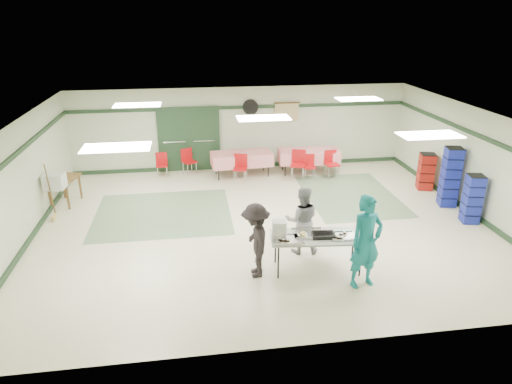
{
  "coord_description": "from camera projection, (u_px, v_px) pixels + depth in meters",
  "views": [
    {
      "loc": [
        -1.67,
        -10.17,
        4.96
      ],
      "look_at": [
        -0.22,
        -0.3,
        0.99
      ],
      "focal_mm": 32.0,
      "sensor_mm": 36.0,
      "label": 1
    }
  ],
  "objects": [
    {
      "name": "floor",
      "position": [
        263.0,
        224.0,
        11.41
      ],
      "size": [
        11.0,
        11.0,
        0.0
      ],
      "primitive_type": "plane",
      "color": "beige",
      "rests_on": "ground"
    },
    {
      "name": "ceiling",
      "position": [
        263.0,
        117.0,
        10.41
      ],
      "size": [
        11.0,
        11.0,
        0.0
      ],
      "primitive_type": "plane",
      "rotation": [
        3.14,
        0.0,
        0.0
      ],
      "color": "silver",
      "rests_on": "wall_back"
    },
    {
      "name": "wall_back",
      "position": [
        241.0,
        128.0,
        15.05
      ],
      "size": [
        11.0,
        0.0,
        11.0
      ],
      "primitive_type": "plane",
      "rotation": [
        1.57,
        0.0,
        0.0
      ],
      "color": "beige",
      "rests_on": "floor"
    },
    {
      "name": "wall_front",
      "position": [
        311.0,
        272.0,
        6.78
      ],
      "size": [
        11.0,
        0.0,
        11.0
      ],
      "primitive_type": "plane",
      "rotation": [
        -1.57,
        0.0,
        0.0
      ],
      "color": "beige",
      "rests_on": "floor"
    },
    {
      "name": "wall_left",
      "position": [
        20.0,
        185.0,
        10.17
      ],
      "size": [
        0.0,
        9.0,
        9.0
      ],
      "primitive_type": "plane",
      "rotation": [
        1.57,
        0.0,
        1.57
      ],
      "color": "beige",
      "rests_on": "floor"
    },
    {
      "name": "wall_right",
      "position": [
        475.0,
        162.0,
        11.65
      ],
      "size": [
        0.0,
        9.0,
        9.0
      ],
      "primitive_type": "plane",
      "rotation": [
        1.57,
        0.0,
        -1.57
      ],
      "color": "beige",
      "rests_on": "floor"
    },
    {
      "name": "trim_back",
      "position": [
        241.0,
        107.0,
        14.76
      ],
      "size": [
        11.0,
        0.06,
        0.1
      ],
      "primitive_type": "cube",
      "color": "#1D351E",
      "rests_on": "wall_back"
    },
    {
      "name": "baseboard_back",
      "position": [
        242.0,
        166.0,
        15.5
      ],
      "size": [
        11.0,
        0.06,
        0.12
      ],
      "primitive_type": "cube",
      "color": "#1D351E",
      "rests_on": "floor"
    },
    {
      "name": "trim_left",
      "position": [
        15.0,
        155.0,
        9.91
      ],
      "size": [
        0.06,
        9.0,
        0.1
      ],
      "primitive_type": "cube",
      "rotation": [
        0.0,
        0.0,
        1.57
      ],
      "color": "#1D351E",
      "rests_on": "wall_back"
    },
    {
      "name": "baseboard_left",
      "position": [
        32.0,
        236.0,
        10.65
      ],
      "size": [
        0.06,
        9.0,
        0.12
      ],
      "primitive_type": "cube",
      "rotation": [
        0.0,
        0.0,
        1.57
      ],
      "color": "#1D351E",
      "rests_on": "floor"
    },
    {
      "name": "trim_right",
      "position": [
        479.0,
        136.0,
        11.39
      ],
      "size": [
        0.06,
        9.0,
        0.1
      ],
      "primitive_type": "cube",
      "rotation": [
        0.0,
        0.0,
        1.57
      ],
      "color": "#1D351E",
      "rests_on": "wall_back"
    },
    {
      "name": "baseboard_right",
      "position": [
        466.0,
        209.0,
        12.13
      ],
      "size": [
        0.06,
        9.0,
        0.12
      ],
      "primitive_type": "cube",
      "rotation": [
        0.0,
        0.0,
        1.57
      ],
      "color": "#1D351E",
      "rests_on": "floor"
    },
    {
      "name": "green_patch_a",
      "position": [
        163.0,
        213.0,
        11.99
      ],
      "size": [
        3.5,
        3.0,
        0.01
      ],
      "primitive_type": "cube",
      "color": "gray",
      "rests_on": "floor"
    },
    {
      "name": "green_patch_b",
      "position": [
        350.0,
        195.0,
        13.17
      ],
      "size": [
        2.5,
        3.5,
        0.01
      ],
      "primitive_type": "cube",
      "color": "gray",
      "rests_on": "floor"
    },
    {
      "name": "double_door_left",
      "position": [
        174.0,
        140.0,
        14.81
      ],
      "size": [
        0.9,
        0.06,
        2.1
      ],
      "primitive_type": "cube",
      "color": "gray",
      "rests_on": "floor"
    },
    {
      "name": "double_door_right",
      "position": [
        204.0,
        139.0,
        14.93
      ],
      "size": [
        0.9,
        0.06,
        2.1
      ],
      "primitive_type": "cube",
      "color": "gray",
      "rests_on": "floor"
    },
    {
      "name": "door_frame",
      "position": [
        189.0,
        140.0,
        14.85
      ],
      "size": [
        2.0,
        0.03,
        2.15
      ],
      "primitive_type": "cube",
      "color": "#1D351E",
      "rests_on": "floor"
    },
    {
      "name": "wall_fan",
      "position": [
        251.0,
        107.0,
        14.77
      ],
      "size": [
        0.5,
        0.1,
        0.5
      ],
      "primitive_type": "cylinder",
      "rotation": [
        1.57,
        0.0,
        0.0
      ],
      "color": "black",
      "rests_on": "wall_back"
    },
    {
      "name": "scroll_banner",
      "position": [
        287.0,
        112.0,
        15.01
      ],
      "size": [
        0.8,
        0.02,
        0.6
      ],
      "primitive_type": "cube",
      "color": "tan",
      "rests_on": "wall_back"
    },
    {
      "name": "serving_table",
      "position": [
        318.0,
        238.0,
        9.15
      ],
      "size": [
        1.96,
        0.94,
        0.76
      ],
      "rotation": [
        0.0,
        0.0,
        -0.09
      ],
      "color": "#A6A6A1",
      "rests_on": "floor"
    },
    {
      "name": "sheet_tray_right",
      "position": [
        343.0,
        236.0,
        9.1
      ],
      "size": [
        0.56,
        0.45,
        0.02
      ],
      "primitive_type": "cube",
      "rotation": [
        0.0,
        0.0,
        -0.09
      ],
      "color": "silver",
      "rests_on": "serving_table"
    },
    {
      "name": "sheet_tray_mid",
      "position": [
        309.0,
        234.0,
        9.2
      ],
      "size": [
        0.66,
        0.53,
        0.02
      ],
      "primitive_type": "cube",
      "rotation": [
        0.0,
        0.0,
        -0.09
      ],
      "color": "silver",
      "rests_on": "serving_table"
    },
    {
      "name": "sheet_tray_left",
      "position": [
        288.0,
        240.0,
        8.96
      ],
      "size": [
        0.6,
        0.48,
        0.02
      ],
      "primitive_type": "cube",
      "rotation": [
        0.0,
        0.0,
        -0.09
      ],
      "color": "silver",
      "rests_on": "serving_table"
    },
    {
      "name": "baking_pan",
      "position": [
        323.0,
        235.0,
        9.09
      ],
      "size": [
        0.48,
        0.33,
        0.08
      ],
      "primitive_type": "cube",
      "rotation": [
        0.0,
        0.0,
        -0.09
      ],
      "color": "black",
      "rests_on": "serving_table"
    },
    {
      "name": "foam_box_stack",
      "position": [
        279.0,
        229.0,
        9.01
      ],
      "size": [
        0.28,
        0.26,
        0.36
      ],
      "primitive_type": "cube",
      "rotation": [
        0.0,
        0.0,
        -0.09
      ],
      "color": "white",
      "rests_on": "serving_table"
    },
    {
      "name": "volunteer_teal",
      "position": [
        366.0,
        242.0,
        8.55
      ],
      "size": [
        0.76,
        0.59,
        1.85
      ],
      "primitive_type": "imported",
      "rotation": [
        0.0,
        0.0,
        0.25
      ],
      "color": "#12737F",
      "rests_on": "floor"
    },
    {
      "name": "volunteer_grey",
      "position": [
        302.0,
        220.0,
        9.83
      ],
      "size": [
        0.81,
        0.67,
        1.52
      ],
      "primitive_type": "imported",
      "rotation": [
        0.0,
        0.0,
        3.01
      ],
      "color": "gray",
      "rests_on": "floor"
    },
    {
      "name": "volunteer_dark",
      "position": [
        256.0,
        241.0,
        8.94
      ],
      "size": [
        0.57,
        0.99,
        1.53
      ],
      "primitive_type": "imported",
      "rotation": [
        0.0,
        0.0,
        -1.57
      ],
      "color": "black",
      "rests_on": "floor"
    },
    {
      "name": "dining_table_a",
      "position": [
        309.0,
        155.0,
        14.86
      ],
      "size": [
        2.0,
        1.0,
        0.77
      ],
      "rotation": [
        0.0,
        0.0,
        -0.07
      ],
      "color": "red",
      "rests_on": "floor"
    },
    {
      "name": "dining_table_b",
      "position": [
        242.0,
        158.0,
        14.56
      ],
      "size": [
        1.97,
        0.99,
        0.77
      ],
      "rotation": [
        0.0,
        0.0,
        0.07
      ],
      "color": "red",
      "rests_on": "floor"
    },
    {
      "name": "chair_a",
      "position": [
        309.0,
        164.0,
        14.34
      ],
      "size": [
        0.39,
        0.39,
        0.78
      ],
      "rotation": [
        0.0,
        0.0,
        -0.07
      ],
      "color": "#B20E0F",
      "rests_on": "floor"
    },
    {
      "name": "chair_b",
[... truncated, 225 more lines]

